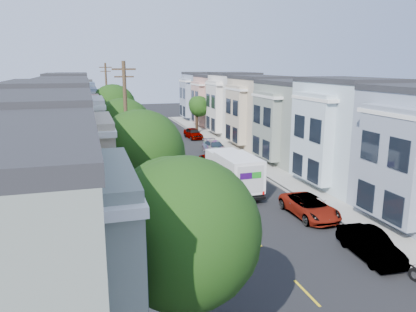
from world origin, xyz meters
TOP-DOWN VIEW (x-y plane):
  - ground at (0.00, 0.00)m, footprint 160.00×160.00m
  - road_slab at (0.00, 15.00)m, footprint 12.00×70.00m
  - curb_left at (-6.05, 15.00)m, footprint 0.30×70.00m
  - curb_right at (6.05, 15.00)m, footprint 0.30×70.00m
  - sidewalk_left at (-7.35, 15.00)m, footprint 2.60×70.00m
  - sidewalk_right at (7.35, 15.00)m, footprint 2.60×70.00m
  - centerline at (0.00, 15.00)m, footprint 0.12×70.00m
  - townhouse_row_left at (-11.15, 15.00)m, footprint 5.00×70.00m
  - townhouse_row_right at (11.15, 15.00)m, footprint 5.00×70.00m
  - tree_a at (-6.30, -15.05)m, footprint 4.70×4.70m
  - tree_b at (-6.30, -5.08)m, footprint 4.70×4.70m
  - tree_c at (-6.30, 5.80)m, footprint 4.70×4.70m
  - tree_d at (-6.30, 17.13)m, footprint 4.70×4.70m
  - tree_e at (-6.30, 32.85)m, footprint 4.50×4.50m
  - tree_far_r at (6.89, 31.41)m, footprint 3.04×3.04m
  - utility_pole_near at (-6.30, 2.00)m, footprint 1.60×0.26m
  - utility_pole_far at (-6.30, 28.00)m, footprint 1.60×0.26m
  - fedex_truck at (1.89, 2.65)m, footprint 2.52×6.55m
  - lead_sedan at (2.23, 10.80)m, footprint 1.74×3.96m
  - parked_left_b at (-4.90, -7.75)m, footprint 2.41×5.01m
  - parked_left_c at (-4.90, 1.18)m, footprint 2.90×5.56m
  - parked_left_d at (-4.90, 10.58)m, footprint 2.16×4.53m
  - parked_right_a at (4.90, -9.86)m, footprint 1.81×4.38m
  - parked_right_b at (4.90, -3.78)m, footprint 2.37×5.04m
  - parked_right_c at (4.90, 17.11)m, footprint 2.18×4.68m
  - parked_right_d at (4.90, 26.96)m, footprint 2.10×4.65m

SIDE VIEW (x-z plane):
  - ground at x=0.00m, z-range 0.00..0.00m
  - centerline at x=0.00m, z-range -0.01..0.01m
  - townhouse_row_left at x=-11.15m, z-range -4.25..4.25m
  - townhouse_row_right at x=11.15m, z-range -4.25..4.25m
  - road_slab at x=0.00m, z-range 0.00..0.02m
  - curb_left at x=-6.05m, z-range 0.00..0.15m
  - curb_right at x=6.05m, z-range 0.00..0.15m
  - sidewalk_left at x=-7.35m, z-range 0.00..0.15m
  - sidewalk_right at x=7.35m, z-range 0.00..0.15m
  - lead_sedan at x=2.23m, z-range 0.00..1.26m
  - parked_left_d at x=-4.90m, z-range 0.00..1.32m
  - parked_right_c at x=4.90m, z-range 0.00..1.37m
  - parked_left_b at x=-4.90m, z-range 0.00..1.38m
  - parked_right_b at x=4.90m, z-range 0.00..1.39m
  - parked_right_a at x=4.90m, z-range 0.00..1.43m
  - parked_right_d at x=4.90m, z-range 0.00..1.47m
  - parked_left_c at x=-4.90m, z-range 0.00..1.49m
  - fedex_truck at x=1.89m, z-range 0.18..3.33m
  - tree_far_r at x=6.89m, z-range 1.16..6.63m
  - tree_e at x=-6.30m, z-range 1.18..8.07m
  - tree_a at x=-6.30m, z-range 1.26..8.51m
  - tree_c at x=-6.30m, z-range 1.33..8.73m
  - utility_pole_near at x=-6.30m, z-range 0.15..10.15m
  - utility_pole_far at x=-6.30m, z-range 0.15..10.15m
  - tree_b at x=-6.30m, z-range 1.44..9.07m
  - tree_d at x=-6.30m, z-range 1.61..9.58m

